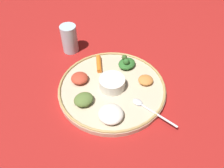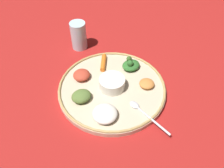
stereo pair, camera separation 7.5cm
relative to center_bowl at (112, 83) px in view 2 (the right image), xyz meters
The scene contains 12 objects.
ground_plane 0.04m from the center_bowl, ahead, with size 2.40×2.40×0.00m, color maroon.
platter 0.03m from the center_bowl, ahead, with size 0.36×0.36×0.02m, color #C6B293.
platter_rim 0.02m from the center_bowl, ahead, with size 0.36×0.36×0.01m, color tan.
center_bowl is the anchor object (origin of this frame).
spoon 0.14m from the center_bowl, 31.83° to the right, with size 0.14×0.10×0.01m.
greens_pile 0.12m from the center_bowl, 71.40° to the left, with size 0.08×0.09×0.04m.
carrot_near_spoon 0.12m from the center_bowl, 121.51° to the left, with size 0.04×0.09×0.02m.
mound_squash 0.12m from the center_bowl, 19.60° to the left, with size 0.05×0.05×0.02m, color #C67A38.
mound_rice_white 0.12m from the center_bowl, 83.26° to the right, with size 0.08×0.08×0.03m, color silver.
mound_berbere_red 0.11m from the center_bowl, behind, with size 0.06×0.06×0.03m, color #B73D28.
mound_collards 0.11m from the center_bowl, 134.69° to the right, with size 0.06×0.05×0.03m, color #567033.
drinking_glass 0.28m from the center_bowl, 135.35° to the left, with size 0.06×0.06×0.11m.
Camera 2 is at (0.15, -0.49, 0.58)m, focal length 36.40 mm.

